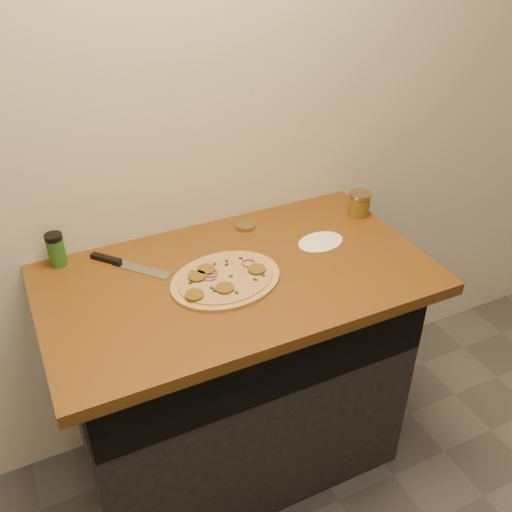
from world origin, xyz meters
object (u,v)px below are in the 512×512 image
pizza (225,279)px  salsa_jar (359,204)px  chefs_knife (123,264)px  spice_shaker (56,250)px

pizza → salsa_jar: (0.60, 0.17, 0.04)m
pizza → salsa_jar: 0.62m
chefs_knife → spice_shaker: size_ratio=2.14×
salsa_jar → spice_shaker: size_ratio=0.80×
pizza → salsa_jar: salsa_jar is taller
salsa_jar → spice_shaker: spice_shaker is taller
chefs_knife → pizza: bearing=-40.4°
pizza → chefs_knife: 0.34m
chefs_knife → salsa_jar: 0.86m
salsa_jar → spice_shaker: (-1.04, 0.14, 0.01)m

